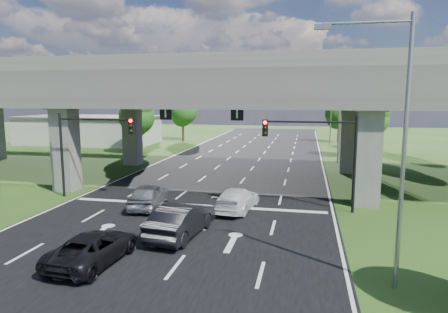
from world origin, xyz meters
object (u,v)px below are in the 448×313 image
(car_trailing, at_px, (94,248))
(streetlight_near, at_px, (393,133))
(streetlight_beyond, at_px, (328,106))
(car_dark, at_px, (182,220))
(signal_left, at_px, (88,140))
(car_white, at_px, (237,199))
(signal_right, at_px, (319,145))
(streetlight_far, at_px, (336,109))
(car_silver, at_px, (149,195))

(car_trailing, bearing_deg, streetlight_near, -174.26)
(streetlight_beyond, bearing_deg, car_dark, -102.27)
(signal_left, relative_size, car_white, 1.24)
(streetlight_near, xyz_separation_m, car_dark, (-9.20, 3.70, -4.96))
(signal_right, distance_m, streetlight_far, 20.25)
(signal_left, height_order, car_silver, signal_left)
(signal_right, xyz_separation_m, car_silver, (-10.69, -1.47, -3.36))
(car_trailing, bearing_deg, streetlight_far, -107.15)
(streetlight_near, height_order, car_dark, streetlight_near)
(streetlight_near, bearing_deg, car_dark, 158.07)
(signal_right, relative_size, car_silver, 1.28)
(streetlight_far, relative_size, car_dark, 1.92)
(signal_left, height_order, streetlight_far, streetlight_far)
(signal_right, bearing_deg, streetlight_near, -77.12)
(signal_left, xyz_separation_m, car_dark, (8.73, -6.24, -3.30))
(signal_right, relative_size, streetlight_near, 0.60)
(streetlight_beyond, height_order, car_white, streetlight_beyond)
(signal_right, height_order, signal_left, same)
(signal_left, distance_m, car_trailing, 12.41)
(signal_right, bearing_deg, car_white, -169.23)
(streetlight_near, height_order, car_silver, streetlight_near)
(car_silver, distance_m, car_white, 5.76)
(streetlight_far, bearing_deg, car_dark, -109.28)
(signal_right, distance_m, car_white, 6.12)
(car_silver, height_order, car_white, car_silver)
(streetlight_far, bearing_deg, signal_left, -131.78)
(car_silver, bearing_deg, signal_left, -24.03)
(streetlight_near, bearing_deg, car_trailing, -178.48)
(streetlight_far, bearing_deg, streetlight_beyond, 90.00)
(signal_left, height_order, car_white, signal_left)
(signal_right, relative_size, car_white, 1.24)
(car_silver, relative_size, car_white, 0.97)
(streetlight_near, xyz_separation_m, streetlight_beyond, (0.00, 46.00, 0.00))
(streetlight_beyond, distance_m, car_dark, 43.57)
(signal_right, distance_m, car_trailing, 14.47)
(signal_left, relative_size, car_trailing, 1.24)
(signal_left, xyz_separation_m, car_trailing, (6.06, -10.26, -3.49))
(signal_left, bearing_deg, car_silver, -16.46)
(car_silver, xyz_separation_m, car_trailing, (1.10, -8.79, -0.13))
(signal_right, bearing_deg, signal_left, 180.00)
(car_silver, height_order, car_dark, car_dark)
(streetlight_beyond, relative_size, car_silver, 2.14)
(signal_left, distance_m, streetlight_far, 26.95)
(signal_left, bearing_deg, car_trailing, -59.43)
(streetlight_far, height_order, car_silver, streetlight_far)
(signal_right, height_order, car_dark, signal_right)
(streetlight_far, bearing_deg, streetlight_near, -90.00)
(streetlight_beyond, bearing_deg, signal_right, -93.61)
(car_silver, xyz_separation_m, car_white, (5.73, 0.52, -0.10))
(car_dark, xyz_separation_m, car_trailing, (-2.67, -4.02, -0.19))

